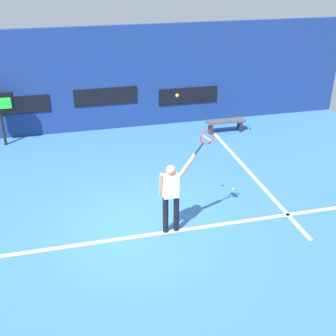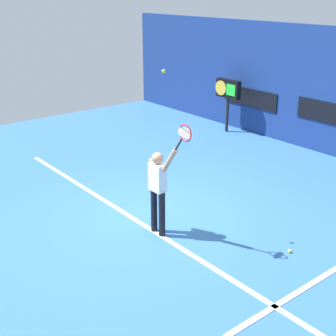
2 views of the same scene
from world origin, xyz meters
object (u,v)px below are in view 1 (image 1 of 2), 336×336
Objects in this scene: tennis_racket at (206,139)px; tennis_ball at (177,95)px; tennis_player at (171,193)px; court_bench at (225,123)px; spare_ball at (233,189)px; water_bottle at (249,127)px.

tennis_racket is 8.74× the size of tennis_ball.
tennis_player is 1.43m from tennis_racket.
tennis_racket reaches higher than court_bench.
tennis_racket is 2.94m from spare_ball.
tennis_player is 1.37× the size of court_bench.
spare_ball is at bearing -118.41° from water_bottle.
tennis_player reaches higher than court_bench.
tennis_ball reaches higher than tennis_player.
court_bench reaches higher than spare_ball.
tennis_player is 28.13× the size of spare_ball.
tennis_ball is 1.00× the size of spare_ball.
water_bottle is 3.53× the size of spare_ball.
tennis_player is 6.40m from court_bench.
court_bench is (3.35, 5.41, -0.67)m from tennis_player.
court_bench is at bearing 58.98° from tennis_ball.
tennis_ball is at bearing -127.54° from water_bottle.
water_bottle is at bearing 52.46° from tennis_ball.
tennis_ball is 6.89m from court_bench.
tennis_player is 28.13× the size of tennis_ball.
tennis_player is at bearing -121.79° from court_bench.
tennis_player is 2.20m from tennis_ball.
water_bottle is (0.90, 0.00, -0.22)m from court_bench.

